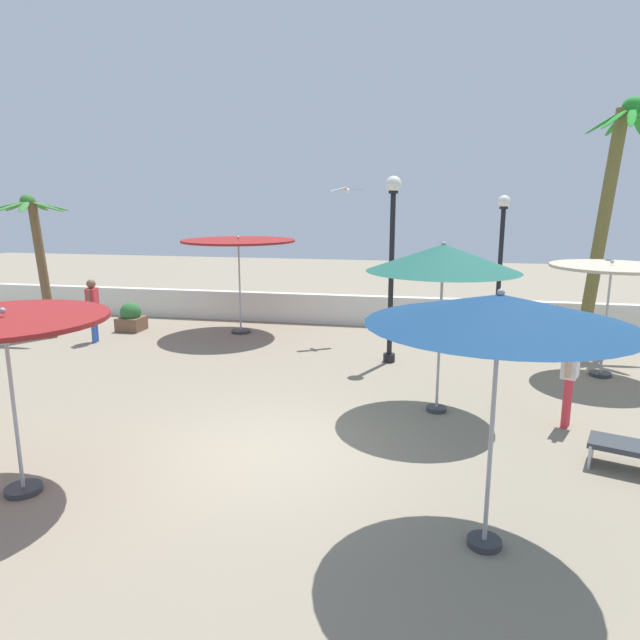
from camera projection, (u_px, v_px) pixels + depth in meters
The scene contains 15 objects.
ground_plane at pixel (279, 452), 8.74m from camera, with size 56.00×56.00×0.00m, color gray.
boundary_wall at pixel (359, 310), 17.48m from camera, with size 25.20×0.30×0.91m, color silver.
patio_umbrella_1 at pixel (500, 311), 5.82m from camera, with size 2.77×2.77×2.92m.
patio_umbrella_2 at pixel (4, 329), 7.08m from camera, with size 2.51×2.51×2.49m.
patio_umbrella_3 at pixel (611, 272), 12.01m from camera, with size 2.48×2.48×2.55m.
patio_umbrella_4 at pixel (238, 245), 15.99m from camera, with size 3.19×3.19×2.78m.
patio_umbrella_5 at pixel (443, 258), 9.84m from camera, with size 2.67×2.67×3.09m.
palm_tree_0 at pixel (37, 244), 15.46m from camera, with size 2.19×2.22×3.94m.
palm_tree_1 at pixel (609, 200), 14.35m from camera, with size 2.06×2.10×6.24m.
lamp_post_0 at pixel (392, 253), 13.03m from camera, with size 0.36×0.36×4.31m.
lamp_post_1 at pixel (500, 262), 14.78m from camera, with size 0.32×0.32×3.90m.
guest_0 at pixel (570, 367), 9.52m from camera, with size 0.36×0.52×1.73m.
guest_1 at pixel (93, 304), 15.21m from camera, with size 0.31×0.55×1.71m.
seagull_0 at pixel (346, 190), 14.99m from camera, with size 0.87×0.62×0.15m.
planter at pixel (131, 318), 16.72m from camera, with size 0.70×0.70×0.85m.
Camera 1 is at (2.23, -7.83, 3.81)m, focal length 31.95 mm.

